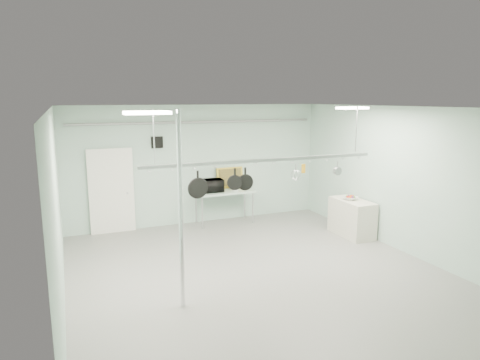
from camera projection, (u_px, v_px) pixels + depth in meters
name	position (u px, v px, depth m)	size (l,w,h in m)	color
floor	(261.00, 276.00, 8.22)	(8.00, 8.00, 0.00)	gray
ceiling	(263.00, 108.00, 7.62)	(7.00, 8.00, 0.02)	silver
back_wall	(198.00, 165.00, 11.54)	(7.00, 0.02, 3.20)	#A7C9B7
right_wall	(408.00, 181.00, 9.24)	(0.02, 8.00, 3.20)	#A7C9B7
door	(112.00, 192.00, 10.73)	(1.10, 0.10, 2.20)	silver
wall_vent	(157.00, 142.00, 10.99)	(0.30, 0.04, 0.30)	black
conduit_pipe	(199.00, 122.00, 11.24)	(0.07, 0.07, 6.60)	gray
chrome_pole	(181.00, 212.00, 6.74)	(0.08, 0.08, 3.20)	silver
prep_table	(224.00, 193.00, 11.56)	(1.60, 0.70, 0.91)	#A7C4AE
side_cabinet	(352.00, 218.00, 10.59)	(0.60, 1.20, 0.90)	beige
pot_rack	(265.00, 159.00, 8.15)	(4.80, 0.06, 1.00)	#B7B7BC
light_panel_left	(147.00, 113.00, 6.07)	(0.65, 0.30, 0.05)	white
light_panel_right	(352.00, 108.00, 9.08)	(0.65, 0.30, 0.05)	white
microwave	(211.00, 186.00, 11.38)	(0.61, 0.41, 0.34)	black
coffee_canister	(235.00, 186.00, 11.63)	(0.17, 0.17, 0.23)	silver
painting_large	(230.00, 178.00, 11.87)	(0.78, 0.05, 0.58)	gold
painting_small	(246.00, 182.00, 12.08)	(0.30, 0.04, 0.25)	#302211
fruit_bowl	(350.00, 198.00, 10.53)	(0.34, 0.34, 0.08)	silver
skillet_left	(198.00, 185.00, 7.72)	(0.38, 0.06, 0.52)	black
skillet_mid	(235.00, 179.00, 7.98)	(0.29, 0.06, 0.40)	black
skillet_right	(245.00, 179.00, 8.07)	(0.31, 0.06, 0.43)	black
whisk	(296.00, 173.00, 8.47)	(0.21, 0.21, 0.36)	#B3B2B7
grater	(303.00, 169.00, 8.52)	(0.08, 0.02, 0.20)	yellow
saucepan	(337.00, 168.00, 8.84)	(0.16, 0.10, 0.29)	silver
fruit_cluster	(350.00, 197.00, 10.52)	(0.24, 0.24, 0.09)	#AB0F15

